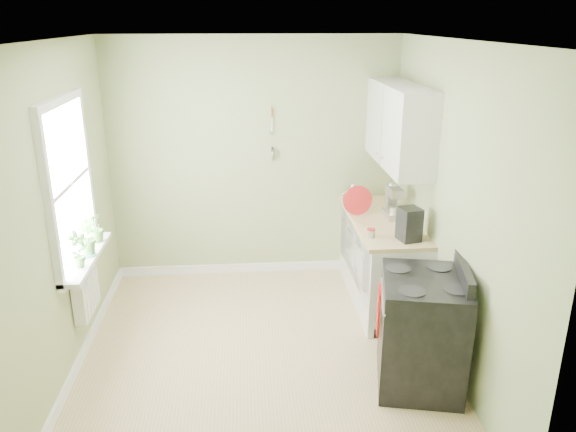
{
  "coord_description": "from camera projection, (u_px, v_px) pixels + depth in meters",
  "views": [
    {
      "loc": [
        -0.12,
        -4.32,
        2.85
      ],
      "look_at": [
        0.28,
        0.55,
        1.13
      ],
      "focal_mm": 35.0,
      "sensor_mm": 36.0,
      "label": 1
    }
  ],
  "objects": [
    {
      "name": "wall_back",
      "position": [
        254.0,
        160.0,
        6.27
      ],
      "size": [
        3.2,
        0.02,
        2.7
      ],
      "primitive_type": "cube",
      "color": "#9BA872",
      "rests_on": "floor"
    },
    {
      "name": "stove",
      "position": [
        422.0,
        331.0,
        4.52
      ],
      "size": [
        0.82,
        0.89,
        1.06
      ],
      "color": "black",
      "rests_on": "floor"
    },
    {
      "name": "ceiling",
      "position": [
        257.0,
        39.0,
        4.12
      ],
      "size": [
        3.2,
        3.6,
        0.02
      ],
      "primitive_type": "cube",
      "color": "white",
      "rests_on": "wall_back"
    },
    {
      "name": "upper_cabinets",
      "position": [
        399.0,
        126.0,
        5.54
      ],
      "size": [
        0.35,
        1.4,
        0.8
      ],
      "primitive_type": "cube",
      "color": "white",
      "rests_on": "wall_right"
    },
    {
      "name": "jar",
      "position": [
        371.0,
        233.0,
        5.25
      ],
      "size": [
        0.08,
        0.08,
        0.09
      ],
      "color": "#A29685",
      "rests_on": "countertop"
    },
    {
      "name": "window",
      "position": [
        68.0,
        184.0,
        4.66
      ],
      "size": [
        0.06,
        1.14,
        1.44
      ],
      "color": "white",
      "rests_on": "wall_left"
    },
    {
      "name": "stand_mixer",
      "position": [
        394.0,
        203.0,
        5.75
      ],
      "size": [
        0.19,
        0.3,
        0.35
      ],
      "color": "#B2B2B7",
      "rests_on": "countertop"
    },
    {
      "name": "wall_utensils",
      "position": [
        272.0,
        142.0,
        6.19
      ],
      "size": [
        0.02,
        0.14,
        0.58
      ],
      "color": "#D8BD84",
      "rests_on": "wall_back"
    },
    {
      "name": "window_sill",
      "position": [
        87.0,
        258.0,
        4.89
      ],
      "size": [
        0.18,
        1.14,
        0.04
      ],
      "primitive_type": "cube",
      "color": "white",
      "rests_on": "wall_left"
    },
    {
      "name": "plant_b",
      "position": [
        87.0,
        237.0,
        4.87
      ],
      "size": [
        0.22,
        0.22,
        0.31
      ],
      "primitive_type": "imported",
      "rotation": [
        0.0,
        0.0,
        2.22
      ],
      "color": "#457530",
      "rests_on": "window_sill"
    },
    {
      "name": "coffee_maker",
      "position": [
        409.0,
        225.0,
        5.16
      ],
      "size": [
        0.22,
        0.23,
        0.31
      ],
      "color": "black",
      "rests_on": "countertop"
    },
    {
      "name": "kettle",
      "position": [
        353.0,
        192.0,
        6.3
      ],
      "size": [
        0.19,
        0.11,
        0.19
      ],
      "color": "silver",
      "rests_on": "countertop"
    },
    {
      "name": "red_tray",
      "position": [
        358.0,
        200.0,
        5.82
      ],
      "size": [
        0.32,
        0.09,
        0.31
      ],
      "primitive_type": "cylinder",
      "rotation": [
        1.45,
        0.0,
        0.11
      ],
      "color": "#B02222",
      "rests_on": "countertop"
    },
    {
      "name": "wall_right",
      "position": [
        452.0,
        208.0,
        4.69
      ],
      "size": [
        0.02,
        3.6,
        2.7
      ],
      "primitive_type": "cube",
      "color": "#9BA872",
      "rests_on": "floor"
    },
    {
      "name": "radiator",
      "position": [
        86.0,
        294.0,
        4.95
      ],
      "size": [
        0.12,
        0.5,
        0.35
      ],
      "primitive_type": "cube",
      "color": "white",
      "rests_on": "wall_left"
    },
    {
      "name": "plant_a",
      "position": [
        78.0,
        249.0,
        4.6
      ],
      "size": [
        0.21,
        0.2,
        0.32
      ],
      "primitive_type": "imported",
      "rotation": [
        0.0,
        0.0,
        0.7
      ],
      "color": "#457530",
      "rests_on": "window_sill"
    },
    {
      "name": "base_cabinets",
      "position": [
        381.0,
        261.0,
        5.91
      ],
      "size": [
        0.6,
        1.6,
        0.87
      ],
      "primitive_type": "cube",
      "color": "white",
      "rests_on": "floor"
    },
    {
      "name": "floor",
      "position": [
        262.0,
        357.0,
        5.02
      ],
      "size": [
        3.2,
        3.6,
        0.02
      ],
      "primitive_type": "cube",
      "color": "tan",
      "rests_on": "ground"
    },
    {
      "name": "plant_c",
      "position": [
        95.0,
        228.0,
        5.16
      ],
      "size": [
        0.21,
        0.21,
        0.27
      ],
      "primitive_type": "imported",
      "rotation": [
        0.0,
        0.0,
        4.07
      ],
      "color": "#457530",
      "rests_on": "window_sill"
    },
    {
      "name": "countertop",
      "position": [
        383.0,
        220.0,
        5.76
      ],
      "size": [
        0.64,
        1.6,
        0.04
      ],
      "primitive_type": "cube",
      "color": "#D8BD84",
      "rests_on": "base_cabinets"
    },
    {
      "name": "wall_left",
      "position": [
        57.0,
        219.0,
        4.45
      ],
      "size": [
        0.02,
        3.6,
        2.7
      ],
      "primitive_type": "cube",
      "color": "#9BA872",
      "rests_on": "floor"
    }
  ]
}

